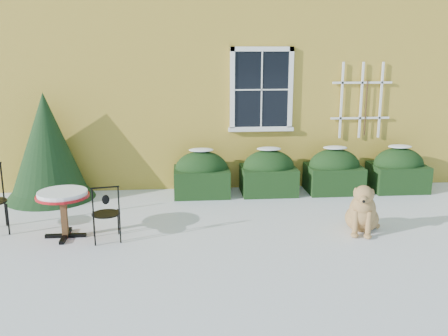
{
  "coord_description": "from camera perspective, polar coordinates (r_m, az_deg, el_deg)",
  "views": [
    {
      "loc": [
        -0.67,
        -6.71,
        2.78
      ],
      "look_at": [
        0.0,
        1.0,
        0.9
      ],
      "focal_mm": 40.0,
      "sensor_mm": 36.0,
      "label": 1
    }
  ],
  "objects": [
    {
      "name": "evergreen_shrub",
      "position": [
        9.82,
        -19.48,
        1.23
      ],
      "size": [
        1.64,
        1.64,
        1.99
      ],
      "rotation": [
        0.0,
        0.0,
        -0.39
      ],
      "color": "black",
      "rests_on": "ground"
    },
    {
      "name": "ground",
      "position": [
        7.29,
        0.68,
        -8.75
      ],
      "size": [
        80.0,
        80.0,
        0.0
      ],
      "primitive_type": "plane",
      "color": "white",
      "rests_on": "ground"
    },
    {
      "name": "bistro_table",
      "position": [
        7.74,
        -17.94,
        -3.4
      ],
      "size": [
        0.78,
        0.78,
        0.72
      ],
      "rotation": [
        0.0,
        0.0,
        0.28
      ],
      "color": "black",
      "rests_on": "ground"
    },
    {
      "name": "hedge_row",
      "position": [
        9.84,
        8.83,
        -0.5
      ],
      "size": [
        4.95,
        0.8,
        0.91
      ],
      "color": "black",
      "rests_on": "ground"
    },
    {
      "name": "house",
      "position": [
        13.73,
        -2.23,
        15.47
      ],
      "size": [
        12.4,
        8.4,
        6.4
      ],
      "color": "gold",
      "rests_on": "ground"
    },
    {
      "name": "dog",
      "position": [
        7.92,
        15.54,
        -4.88
      ],
      "size": [
        0.68,
        0.88,
        0.82
      ],
      "rotation": [
        0.0,
        0.0,
        -0.35
      ],
      "color": "tan",
      "rests_on": "ground"
    },
    {
      "name": "patio_chair_near",
      "position": [
        7.48,
        -13.33,
        -5.0
      ],
      "size": [
        0.45,
        0.45,
        0.87
      ],
      "rotation": [
        0.0,
        0.0,
        3.34
      ],
      "color": "black",
      "rests_on": "ground"
    }
  ]
}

